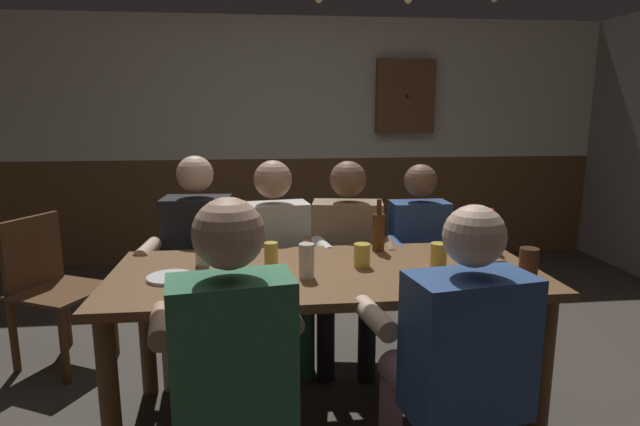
{
  "coord_description": "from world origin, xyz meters",
  "views": [
    {
      "loc": [
        -0.29,
        -2.36,
        1.51
      ],
      "look_at": [
        0.0,
        0.2,
        0.99
      ],
      "focal_mm": 29.39,
      "sensor_mm": 36.0,
      "label": 1
    }
  ],
  "objects_px": {
    "person_0": "(196,253)",
    "person_1": "(276,252)",
    "pint_glass_0": "(271,257)",
    "person_4": "(231,355)",
    "person_5": "(456,349)",
    "dining_table": "(326,291)",
    "pint_glass_6": "(246,238)",
    "chair_empty_near_right": "(51,285)",
    "plate_0": "(170,278)",
    "pint_glass_2": "(307,261)",
    "pint_glass_3": "(362,255)",
    "pint_glass_5": "(529,262)",
    "bottle_0": "(490,236)",
    "person_3": "(422,254)",
    "person_2": "(347,252)",
    "pint_glass_4": "(202,254)",
    "pint_glass_1": "(439,255)",
    "wall_dart_cabinet": "(405,96)",
    "bottle_1": "(379,231)"
  },
  "relations": [
    {
      "from": "dining_table",
      "to": "chair_empty_near_right",
      "type": "distance_m",
      "value": 1.74
    },
    {
      "from": "pint_glass_5",
      "to": "bottle_0",
      "type": "bearing_deg",
      "value": 89.06
    },
    {
      "from": "pint_glass_0",
      "to": "pint_glass_3",
      "type": "relative_size",
      "value": 1.24
    },
    {
      "from": "pint_glass_0",
      "to": "pint_glass_4",
      "type": "height_order",
      "value": "pint_glass_0"
    },
    {
      "from": "pint_glass_2",
      "to": "pint_glass_3",
      "type": "xyz_separation_m",
      "value": [
        0.28,
        0.14,
        -0.02
      ]
    },
    {
      "from": "dining_table",
      "to": "person_1",
      "type": "relative_size",
      "value": 1.64
    },
    {
      "from": "plate_0",
      "to": "pint_glass_5",
      "type": "distance_m",
      "value": 1.59
    },
    {
      "from": "pint_glass_1",
      "to": "wall_dart_cabinet",
      "type": "distance_m",
      "value": 2.91
    },
    {
      "from": "dining_table",
      "to": "pint_glass_6",
      "type": "bearing_deg",
      "value": 136.89
    },
    {
      "from": "person_5",
      "to": "plate_0",
      "type": "bearing_deg",
      "value": 141.66
    },
    {
      "from": "pint_glass_1",
      "to": "pint_glass_5",
      "type": "xyz_separation_m",
      "value": [
        0.35,
        -0.18,
        0.01
      ]
    },
    {
      "from": "person_4",
      "to": "pint_glass_6",
      "type": "relative_size",
      "value": 8.53
    },
    {
      "from": "pint_glass_6",
      "to": "pint_glass_4",
      "type": "bearing_deg",
      "value": -135.11
    },
    {
      "from": "person_0",
      "to": "person_5",
      "type": "distance_m",
      "value": 1.68
    },
    {
      "from": "person_4",
      "to": "person_5",
      "type": "height_order",
      "value": "person_4"
    },
    {
      "from": "pint_glass_0",
      "to": "person_0",
      "type": "bearing_deg",
      "value": 122.68
    },
    {
      "from": "chair_empty_near_right",
      "to": "person_2",
      "type": "bearing_deg",
      "value": 112.71
    },
    {
      "from": "bottle_1",
      "to": "wall_dart_cabinet",
      "type": "distance_m",
      "value": 2.66
    },
    {
      "from": "person_2",
      "to": "chair_empty_near_right",
      "type": "distance_m",
      "value": 1.77
    },
    {
      "from": "person_0",
      "to": "bottle_0",
      "type": "height_order",
      "value": "person_0"
    },
    {
      "from": "bottle_0",
      "to": "pint_glass_1",
      "type": "height_order",
      "value": "bottle_0"
    },
    {
      "from": "plate_0",
      "to": "chair_empty_near_right",
      "type": "bearing_deg",
      "value": 134.91
    },
    {
      "from": "person_5",
      "to": "pint_glass_6",
      "type": "height_order",
      "value": "person_5"
    },
    {
      "from": "pint_glass_3",
      "to": "pint_glass_0",
      "type": "bearing_deg",
      "value": -176.18
    },
    {
      "from": "person_3",
      "to": "pint_glass_3",
      "type": "relative_size",
      "value": 10.58
    },
    {
      "from": "pint_glass_5",
      "to": "pint_glass_1",
      "type": "bearing_deg",
      "value": 153.61
    },
    {
      "from": "bottle_0",
      "to": "bottle_1",
      "type": "height_order",
      "value": "bottle_1"
    },
    {
      "from": "pint_glass_2",
      "to": "pint_glass_1",
      "type": "bearing_deg",
      "value": 7.64
    },
    {
      "from": "person_0",
      "to": "person_1",
      "type": "height_order",
      "value": "person_0"
    },
    {
      "from": "dining_table",
      "to": "bottle_1",
      "type": "relative_size",
      "value": 7.22
    },
    {
      "from": "person_1",
      "to": "pint_glass_0",
      "type": "relative_size",
      "value": 8.8
    },
    {
      "from": "bottle_0",
      "to": "wall_dart_cabinet",
      "type": "bearing_deg",
      "value": 85.04
    },
    {
      "from": "pint_glass_2",
      "to": "pint_glass_5",
      "type": "distance_m",
      "value": 0.99
    },
    {
      "from": "person_2",
      "to": "pint_glass_5",
      "type": "relative_size",
      "value": 9.28
    },
    {
      "from": "wall_dart_cabinet",
      "to": "person_5",
      "type": "bearing_deg",
      "value": -102.14
    },
    {
      "from": "person_2",
      "to": "pint_glass_5",
      "type": "height_order",
      "value": "person_2"
    },
    {
      "from": "pint_glass_1",
      "to": "pint_glass_3",
      "type": "height_order",
      "value": "pint_glass_1"
    },
    {
      "from": "person_4",
      "to": "pint_glass_6",
      "type": "xyz_separation_m",
      "value": [
        0.03,
        1.02,
        0.15
      ]
    },
    {
      "from": "pint_glass_3",
      "to": "pint_glass_6",
      "type": "relative_size",
      "value": 0.76
    },
    {
      "from": "person_5",
      "to": "wall_dart_cabinet",
      "type": "distance_m",
      "value": 3.59
    },
    {
      "from": "pint_glass_5",
      "to": "pint_glass_6",
      "type": "height_order",
      "value": "pint_glass_6"
    },
    {
      "from": "bottle_1",
      "to": "pint_glass_6",
      "type": "distance_m",
      "value": 0.7
    },
    {
      "from": "dining_table",
      "to": "pint_glass_5",
      "type": "xyz_separation_m",
      "value": [
        0.89,
        -0.19,
        0.17
      ]
    },
    {
      "from": "person_0",
      "to": "wall_dart_cabinet",
      "type": "relative_size",
      "value": 1.77
    },
    {
      "from": "person_3",
      "to": "pint_glass_4",
      "type": "height_order",
      "value": "person_3"
    },
    {
      "from": "bottle_1",
      "to": "pint_glass_5",
      "type": "xyz_separation_m",
      "value": [
        0.57,
        -0.5,
        -0.04
      ]
    },
    {
      "from": "chair_empty_near_right",
      "to": "wall_dart_cabinet",
      "type": "xyz_separation_m",
      "value": [
        2.65,
        1.94,
        1.14
      ]
    },
    {
      "from": "person_5",
      "to": "pint_glass_4",
      "type": "xyz_separation_m",
      "value": [
        -0.96,
        0.81,
        0.16
      ]
    },
    {
      "from": "person_0",
      "to": "person_1",
      "type": "xyz_separation_m",
      "value": [
        0.46,
        0.0,
        -0.01
      ]
    },
    {
      "from": "plate_0",
      "to": "pint_glass_5",
      "type": "xyz_separation_m",
      "value": [
        1.58,
        -0.14,
        0.06
      ]
    }
  ]
}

